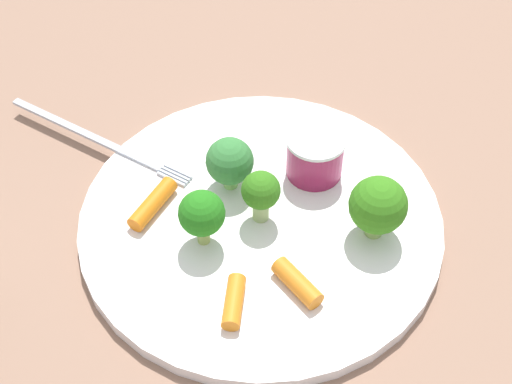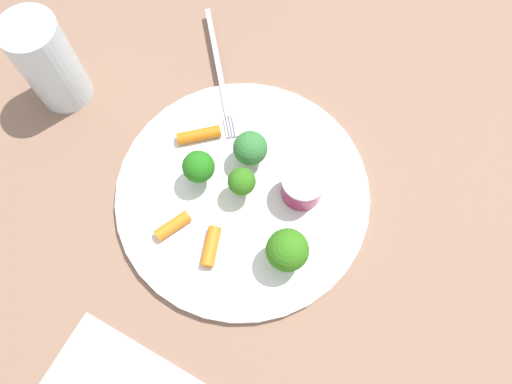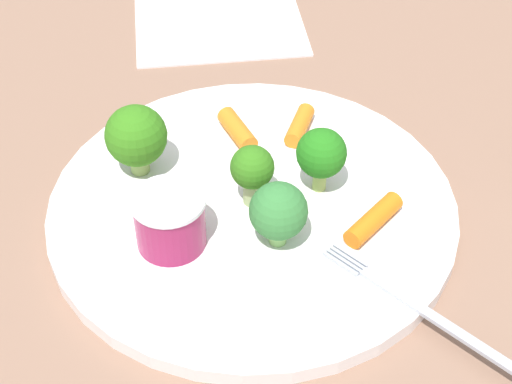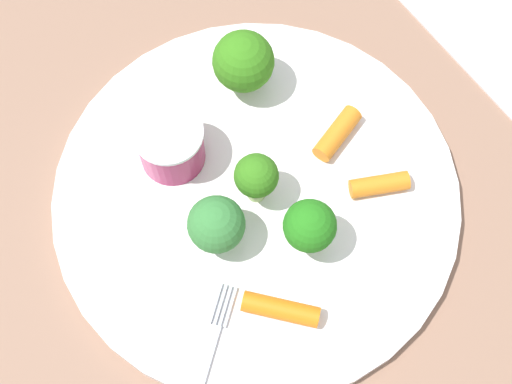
{
  "view_description": "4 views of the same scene",
  "coord_description": "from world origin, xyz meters",
  "px_view_note": "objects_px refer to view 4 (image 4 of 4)",
  "views": [
    {
      "loc": [
        -0.36,
        0.14,
        0.48
      ],
      "look_at": [
        0.02,
        -0.0,
        0.02
      ],
      "focal_mm": 53.65,
      "sensor_mm": 36.0,
      "label": 1
    },
    {
      "loc": [
        -0.17,
        -0.1,
        0.53
      ],
      "look_at": [
        0.0,
        -0.02,
        0.02
      ],
      "focal_mm": 34.2,
      "sensor_mm": 36.0,
      "label": 2
    },
    {
      "loc": [
        0.39,
        -0.06,
        0.39
      ],
      "look_at": [
        0.0,
        0.0,
        0.02
      ],
      "focal_mm": 54.49,
      "sensor_mm": 36.0,
      "label": 3
    },
    {
      "loc": [
        0.12,
        0.16,
        0.51
      ],
      "look_at": [
        0.0,
        0.0,
        0.02
      ],
      "focal_mm": 53.33,
      "sensor_mm": 36.0,
      "label": 4
    }
  ],
  "objects_px": {
    "broccoli_floret_1": "(243,62)",
    "carrot_stick_1": "(379,185)",
    "broccoli_floret_0": "(310,226)",
    "broccoli_floret_3": "(258,178)",
    "plate": "(256,197)",
    "carrot_stick_2": "(281,309)",
    "carrot_stick_0": "(334,130)",
    "sauce_cup": "(171,144)",
    "broccoli_floret_2": "(216,225)"
  },
  "relations": [
    {
      "from": "broccoli_floret_1",
      "to": "carrot_stick_1",
      "type": "distance_m",
      "value": 0.13
    },
    {
      "from": "broccoli_floret_0",
      "to": "broccoli_floret_3",
      "type": "xyz_separation_m",
      "value": [
        0.01,
        -0.05,
        -0.0
      ]
    },
    {
      "from": "plate",
      "to": "carrot_stick_2",
      "type": "relative_size",
      "value": 5.64
    },
    {
      "from": "broccoli_floret_1",
      "to": "carrot_stick_0",
      "type": "bearing_deg",
      "value": 110.34
    },
    {
      "from": "broccoli_floret_0",
      "to": "carrot_stick_0",
      "type": "bearing_deg",
      "value": -141.55
    },
    {
      "from": "broccoli_floret_3",
      "to": "carrot_stick_1",
      "type": "bearing_deg",
      "value": 146.08
    },
    {
      "from": "carrot_stick_0",
      "to": "broccoli_floret_0",
      "type": "bearing_deg",
      "value": 38.45
    },
    {
      "from": "plate",
      "to": "carrot_stick_2",
      "type": "distance_m",
      "value": 0.09
    },
    {
      "from": "plate",
      "to": "carrot_stick_0",
      "type": "distance_m",
      "value": 0.07
    },
    {
      "from": "sauce_cup",
      "to": "carrot_stick_0",
      "type": "xyz_separation_m",
      "value": [
        -0.1,
        0.06,
        -0.01
      ]
    },
    {
      "from": "broccoli_floret_1",
      "to": "broccoli_floret_2",
      "type": "bearing_deg",
      "value": 44.9
    },
    {
      "from": "sauce_cup",
      "to": "carrot_stick_1",
      "type": "height_order",
      "value": "sauce_cup"
    },
    {
      "from": "carrot_stick_2",
      "to": "plate",
      "type": "bearing_deg",
      "value": -116.41
    },
    {
      "from": "broccoli_floret_3",
      "to": "carrot_stick_1",
      "type": "distance_m",
      "value": 0.09
    },
    {
      "from": "sauce_cup",
      "to": "broccoli_floret_1",
      "type": "distance_m",
      "value": 0.08
    },
    {
      "from": "broccoli_floret_1",
      "to": "broccoli_floret_3",
      "type": "height_order",
      "value": "broccoli_floret_1"
    },
    {
      "from": "broccoli_floret_3",
      "to": "sauce_cup",
      "type": "bearing_deg",
      "value": -63.14
    },
    {
      "from": "plate",
      "to": "broccoli_floret_1",
      "type": "height_order",
      "value": "broccoli_floret_1"
    },
    {
      "from": "sauce_cup",
      "to": "broccoli_floret_0",
      "type": "height_order",
      "value": "broccoli_floret_0"
    },
    {
      "from": "broccoli_floret_2",
      "to": "sauce_cup",
      "type": "bearing_deg",
      "value": -98.92
    },
    {
      "from": "broccoli_floret_0",
      "to": "broccoli_floret_2",
      "type": "xyz_separation_m",
      "value": [
        0.05,
        -0.04,
        -0.0
      ]
    },
    {
      "from": "carrot_stick_0",
      "to": "broccoli_floret_2",
      "type": "bearing_deg",
      "value": 7.14
    },
    {
      "from": "carrot_stick_0",
      "to": "carrot_stick_1",
      "type": "distance_m",
      "value": 0.05
    },
    {
      "from": "sauce_cup",
      "to": "carrot_stick_1",
      "type": "relative_size",
      "value": 1.18
    },
    {
      "from": "broccoli_floret_1",
      "to": "carrot_stick_0",
      "type": "distance_m",
      "value": 0.08
    },
    {
      "from": "plate",
      "to": "carrot_stick_2",
      "type": "xyz_separation_m",
      "value": [
        0.04,
        0.08,
        0.01
      ]
    },
    {
      "from": "sauce_cup",
      "to": "broccoli_floret_3",
      "type": "bearing_deg",
      "value": 116.86
    },
    {
      "from": "broccoli_floret_2",
      "to": "carrot_stick_2",
      "type": "xyz_separation_m",
      "value": [
        -0.0,
        0.07,
        -0.02
      ]
    },
    {
      "from": "sauce_cup",
      "to": "broccoli_floret_2",
      "type": "bearing_deg",
      "value": 81.08
    },
    {
      "from": "broccoli_floret_0",
      "to": "carrot_stick_1",
      "type": "distance_m",
      "value": 0.07
    },
    {
      "from": "carrot_stick_0",
      "to": "plate",
      "type": "bearing_deg",
      "value": 2.89
    },
    {
      "from": "broccoli_floret_0",
      "to": "carrot_stick_2",
      "type": "distance_m",
      "value": 0.06
    },
    {
      "from": "broccoli_floret_0",
      "to": "carrot_stick_2",
      "type": "xyz_separation_m",
      "value": [
        0.04,
        0.03,
        -0.02
      ]
    },
    {
      "from": "broccoli_floret_0",
      "to": "broccoli_floret_2",
      "type": "distance_m",
      "value": 0.06
    },
    {
      "from": "carrot_stick_0",
      "to": "sauce_cup",
      "type": "bearing_deg",
      "value": -28.36
    },
    {
      "from": "broccoli_floret_1",
      "to": "carrot_stick_0",
      "type": "height_order",
      "value": "broccoli_floret_1"
    },
    {
      "from": "broccoli_floret_1",
      "to": "carrot_stick_1",
      "type": "xyz_separation_m",
      "value": [
        -0.03,
        0.12,
        -0.03
      ]
    },
    {
      "from": "carrot_stick_1",
      "to": "carrot_stick_2",
      "type": "height_order",
      "value": "same"
    },
    {
      "from": "sauce_cup",
      "to": "carrot_stick_0",
      "type": "relative_size",
      "value": 1.13
    },
    {
      "from": "broccoli_floret_2",
      "to": "broccoli_floret_3",
      "type": "xyz_separation_m",
      "value": [
        -0.04,
        -0.01,
        0.0
      ]
    },
    {
      "from": "broccoli_floret_0",
      "to": "carrot_stick_1",
      "type": "relative_size",
      "value": 1.22
    },
    {
      "from": "sauce_cup",
      "to": "carrot_stick_1",
      "type": "bearing_deg",
      "value": 133.22
    },
    {
      "from": "plate",
      "to": "carrot_stick_1",
      "type": "height_order",
      "value": "carrot_stick_1"
    },
    {
      "from": "broccoli_floret_2",
      "to": "carrot_stick_0",
      "type": "distance_m",
      "value": 0.12
    },
    {
      "from": "plate",
      "to": "carrot_stick_0",
      "type": "bearing_deg",
      "value": -177.11
    },
    {
      "from": "plate",
      "to": "broccoli_floret_0",
      "type": "relative_size",
      "value": 5.7
    },
    {
      "from": "plate",
      "to": "broccoli_floret_0",
      "type": "bearing_deg",
      "value": 96.98
    },
    {
      "from": "plate",
      "to": "carrot_stick_1",
      "type": "distance_m",
      "value": 0.09
    },
    {
      "from": "broccoli_floret_2",
      "to": "broccoli_floret_3",
      "type": "bearing_deg",
      "value": -166.81
    },
    {
      "from": "broccoli_floret_0",
      "to": "broccoli_floret_2",
      "type": "bearing_deg",
      "value": -39.61
    }
  ]
}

